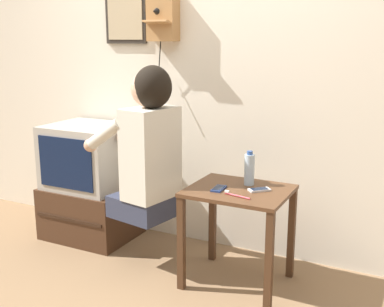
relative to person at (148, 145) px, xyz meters
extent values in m
cube|color=silver|center=(0.13, 0.55, 0.46)|extent=(6.80, 0.05, 2.55)
cube|color=#51331E|center=(0.59, 0.05, -0.23)|extent=(0.58, 0.49, 0.02)
cube|color=#452B1A|center=(0.32, -0.17, -0.53)|extent=(0.04, 0.04, 0.57)
cube|color=#452B1A|center=(0.85, -0.17, -0.53)|extent=(0.04, 0.04, 0.57)
cube|color=#452B1A|center=(0.32, 0.27, -0.53)|extent=(0.04, 0.04, 0.57)
cube|color=#452B1A|center=(0.85, 0.27, -0.53)|extent=(0.04, 0.04, 0.57)
cube|color=#2D3347|center=(-0.05, 0.01, -0.41)|extent=(0.41, 0.39, 0.14)
cube|color=beige|center=(0.02, 0.00, -0.05)|extent=(0.28, 0.38, 0.57)
sphere|color=tan|center=(0.02, 0.00, 0.34)|extent=(0.22, 0.22, 0.22)
ellipsoid|color=black|center=(0.05, -0.01, 0.36)|extent=(0.26, 0.27, 0.26)
cylinder|color=beige|center=(-0.25, -0.10, 0.06)|extent=(0.33, 0.13, 0.24)
cylinder|color=beige|center=(-0.19, 0.18, 0.06)|extent=(0.33, 0.13, 0.24)
sphere|color=tan|center=(-0.38, -0.08, -0.03)|extent=(0.09, 0.09, 0.09)
sphere|color=tan|center=(-0.33, 0.21, -0.03)|extent=(0.09, 0.09, 0.09)
cube|color=#422819|center=(-0.65, 0.23, -0.62)|extent=(0.64, 0.50, 0.38)
cube|color=black|center=(-0.65, -0.02, -0.60)|extent=(0.57, 0.01, 0.02)
cube|color=#ADA89E|center=(-0.67, 0.24, -0.20)|extent=(0.56, 0.49, 0.46)
cube|color=#0C1938|center=(-0.67, -0.01, -0.20)|extent=(0.46, 0.01, 0.36)
cube|color=#AD7A47|center=(-0.15, 0.47, 0.79)|extent=(0.21, 0.11, 0.34)
cube|color=#AD7A47|center=(-0.15, 0.38, 0.75)|extent=(0.18, 0.07, 0.03)
cone|color=black|center=(-0.15, 0.36, 0.81)|extent=(0.04, 0.05, 0.04)
cylinder|color=black|center=(-0.28, 0.47, 0.77)|extent=(0.03, 0.03, 0.09)
cylinder|color=black|center=(-0.17, 0.45, 0.52)|extent=(0.04, 0.04, 0.22)
cylinder|color=black|center=(-0.14, 0.46, 0.34)|extent=(0.07, 0.06, 0.19)
cube|color=#2D2823|center=(-0.48, 0.51, 0.80)|extent=(0.34, 0.02, 0.40)
cube|color=tan|center=(-0.48, 0.50, 0.80)|extent=(0.29, 0.01, 0.34)
cube|color=navy|center=(0.49, -0.01, -0.21)|extent=(0.07, 0.13, 0.01)
cube|color=black|center=(0.49, -0.01, -0.21)|extent=(0.06, 0.10, 0.00)
cube|color=silver|center=(0.71, 0.08, -0.21)|extent=(0.13, 0.13, 0.01)
cube|color=black|center=(0.71, 0.08, -0.21)|extent=(0.10, 0.10, 0.00)
cylinder|color=#ADC6DB|center=(0.61, 0.16, -0.13)|extent=(0.06, 0.06, 0.19)
cylinder|color=#2D4C8C|center=(0.61, 0.16, -0.02)|extent=(0.03, 0.03, 0.02)
cylinder|color=#D83F4C|center=(0.63, -0.08, -0.21)|extent=(0.16, 0.05, 0.01)
cube|color=white|center=(0.56, -0.07, -0.20)|extent=(0.03, 0.02, 0.01)
camera|label=1|loc=(1.56, -2.46, 0.63)|focal=45.00mm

